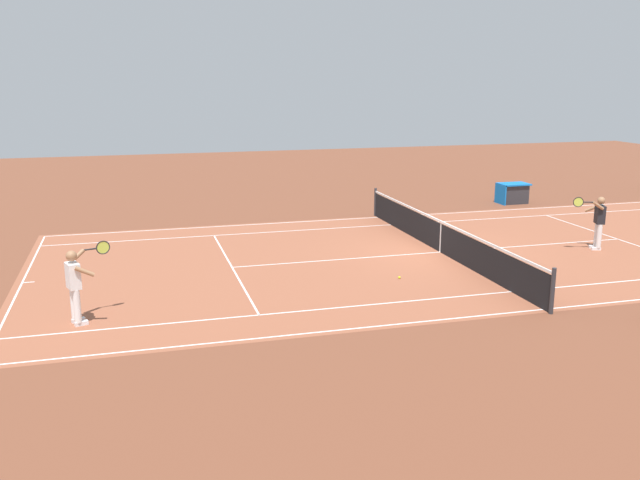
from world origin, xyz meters
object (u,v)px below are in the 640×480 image
at_px(tennis_net, 441,237).
at_px(equipment_cart_tarped, 512,193).
at_px(tennis_ball, 399,277).
at_px(tennis_player_far, 598,220).
at_px(tennis_player_near, 75,283).

distance_m(tennis_net, equipment_cart_tarped, 9.39).
bearing_deg(tennis_ball, tennis_player_far, -169.35).
bearing_deg(tennis_player_near, tennis_net, -160.71).
height_order(tennis_player_near, tennis_player_far, same).
height_order(tennis_net, tennis_ball, tennis_net).
bearing_deg(equipment_cart_tarped, tennis_ball, 45.97).
bearing_deg(tennis_net, tennis_ball, 45.28).
height_order(tennis_player_near, equipment_cart_tarped, tennis_player_near).
distance_m(tennis_player_near, equipment_cart_tarped, 19.75).
xyz_separation_m(tennis_net, tennis_player_far, (-4.83, 0.96, 0.44)).
height_order(tennis_net, equipment_cart_tarped, tennis_net).
relative_size(tennis_net, tennis_player_far, 6.89).
bearing_deg(tennis_net, equipment_cart_tarped, -133.80).
xyz_separation_m(tennis_net, tennis_player_near, (10.29, 3.60, 0.44)).
relative_size(tennis_player_far, equipment_cart_tarped, 1.36).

